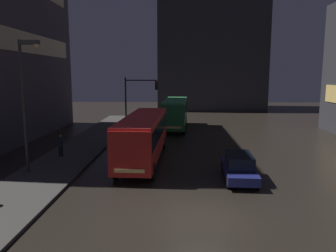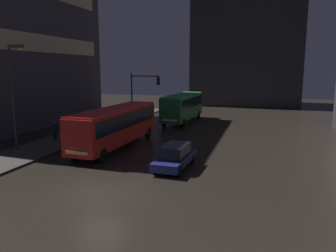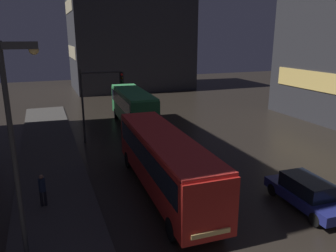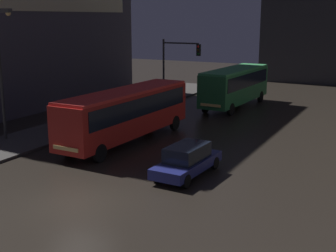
% 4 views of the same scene
% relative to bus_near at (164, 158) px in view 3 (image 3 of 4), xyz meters
% --- Properties ---
extents(sidewalk_left, '(4.00, 48.00, 0.15)m').
position_rel_bus_near_xyz_m(sidewalk_left, '(-5.61, 0.79, -1.93)').
color(sidewalk_left, '#3D3A38').
rests_on(sidewalk_left, ground).
extents(building_far_backdrop, '(18.07, 12.00, 18.35)m').
position_rel_bus_near_xyz_m(building_far_backdrop, '(7.99, 37.01, 7.17)').
color(building_far_backdrop, '#2D2D33').
rests_on(building_far_backdrop, ground).
extents(bus_near, '(2.76, 11.32, 3.25)m').
position_rel_bus_near_xyz_m(bus_near, '(0.00, 0.00, 0.00)').
color(bus_near, '#AD1E19').
rests_on(bus_near, ground).
extents(bus_far, '(2.89, 9.88, 3.32)m').
position_rel_bus_near_xyz_m(bus_far, '(2.07, 13.97, 0.05)').
color(bus_far, '#236B38').
rests_on(bus_far, ground).
extents(car_taxi, '(1.92, 4.61, 1.53)m').
position_rel_bus_near_xyz_m(car_taxi, '(5.98, -4.00, -1.23)').
color(car_taxi, navy).
rests_on(car_taxi, ground).
extents(pedestrian_near, '(0.46, 0.46, 1.64)m').
position_rel_bus_near_xyz_m(pedestrian_near, '(-6.14, 0.51, -0.91)').
color(pedestrian_near, black).
rests_on(pedestrian_near, sidewalk_left).
extents(traffic_light_main, '(3.35, 0.35, 5.82)m').
position_rel_bus_near_xyz_m(traffic_light_main, '(-1.71, 10.31, 1.96)').
color(traffic_light_main, '#2D2D2D').
rests_on(traffic_light_main, ground).
extents(street_lamp_sidewalk, '(1.25, 0.36, 7.93)m').
position_rel_bus_near_xyz_m(street_lamp_sidewalk, '(-6.58, -3.37, 3.37)').
color(street_lamp_sidewalk, '#2D2D2D').
rests_on(street_lamp_sidewalk, sidewalk_left).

